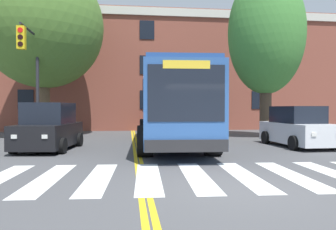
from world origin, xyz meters
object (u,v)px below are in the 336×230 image
car_black_near_lane (49,128)px  traffic_light_far_corner (31,63)px  car_red_behind_bus (163,120)px  street_tree_curbside_small (43,26)px  street_tree_curbside_large (266,33)px  city_bus (172,106)px  car_white_far_lane (297,128)px

car_black_near_lane → traffic_light_far_corner: bearing=118.1°
car_red_behind_bus → car_black_near_lane: bearing=-120.3°
car_black_near_lane → street_tree_curbside_small: 8.86m
car_black_near_lane → street_tree_curbside_large: bearing=21.5°
city_bus → car_white_far_lane: (5.49, -1.04, -0.99)m
car_red_behind_bus → traffic_light_far_corner: 10.41m
city_bus → street_tree_curbside_small: 10.13m
city_bus → car_black_near_lane: size_ratio=2.67×
traffic_light_far_corner → street_tree_curbside_small: bearing=95.7°
city_bus → traffic_light_far_corner: size_ratio=1.83×
car_white_far_lane → traffic_light_far_corner: 12.75m
city_bus → car_white_far_lane: bearing=-10.7°
car_black_near_lane → traffic_light_far_corner: traffic_light_far_corner is taller
car_black_near_lane → car_red_behind_bus: 11.21m
car_red_behind_bus → street_tree_curbside_large: (5.46, -5.29, 5.15)m
car_red_behind_bus → street_tree_curbside_large: bearing=-44.1°
car_white_far_lane → car_red_behind_bus: (-4.98, 9.77, 0.05)m
city_bus → traffic_light_far_corner: 7.10m
street_tree_curbside_small → street_tree_curbside_large: bearing=-9.4°
car_red_behind_bus → street_tree_curbside_large: street_tree_curbside_large is taller
car_red_behind_bus → street_tree_curbside_small: bearing=-157.1°
car_black_near_lane → car_red_behind_bus: (5.66, 9.67, -0.00)m
city_bus → car_black_near_lane: (-5.16, -0.94, -0.94)m
city_bus → street_tree_curbside_large: street_tree_curbside_large is taller
car_black_near_lane → street_tree_curbside_small: size_ratio=0.39×
car_white_far_lane → traffic_light_far_corner: bearing=167.1°
car_white_far_lane → street_tree_curbside_small: street_tree_curbside_small is taller
city_bus → car_red_behind_bus: (0.50, 8.73, -0.94)m
city_bus → street_tree_curbside_large: (5.96, 3.44, 4.21)m
traffic_light_far_corner → street_tree_curbside_small: street_tree_curbside_small is taller
traffic_light_far_corner → street_tree_curbside_large: street_tree_curbside_large is taller
car_white_far_lane → street_tree_curbside_large: 6.88m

